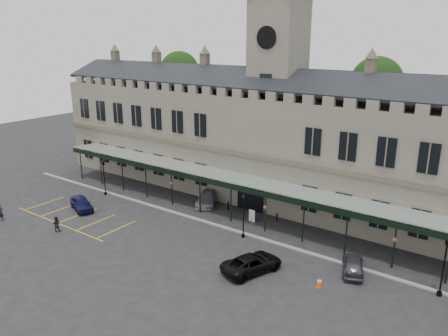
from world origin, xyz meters
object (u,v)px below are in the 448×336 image
Objects in this scene: lamp_post_mid at (243,212)px; car_left_a at (81,204)px; person_b at (56,224)px; clock_tower at (277,84)px; lamp_post_right at (445,260)px; car_van at (252,263)px; traffic_cone at (319,282)px; sign_board at (252,216)px; person_a at (0,213)px; lamp_post_left at (104,174)px; station_building at (275,143)px; car_right_a at (353,264)px; car_taxi at (207,198)px.

lamp_post_mid reaches higher than car_left_a.
clock_tower is at bearing -157.01° from person_b.
lamp_post_right is 0.94× the size of car_van.
sign_board is (-10.58, 7.33, 0.24)m from traffic_cone.
sign_board is (-18.17, 3.28, -2.24)m from lamp_post_right.
person_a is at bearing -163.63° from lamp_post_right.
station_building is at bearing 33.25° from lamp_post_left.
person_b is at bearing -25.66° from person_a.
station_building is 46.77× the size of sign_board.
sign_board is 0.32× the size of car_right_a.
car_van is at bearing -26.43° from person_a.
lamp_post_right is 6.16× the size of traffic_cone.
lamp_post_right reaches higher than sign_board.
car_right_a reaches higher than sign_board.
clock_tower is 22.60m from lamp_post_left.
sign_board is 18.61m from car_left_a.
station_building is 14.90× the size of car_right_a.
person_a is (-4.20, -6.71, 0.19)m from car_left_a.
clock_tower is 24.92m from lamp_post_right.
lamp_post_mid is at bearing 157.88° from traffic_cone.
person_b is at bearing -143.68° from car_taxi.
car_right_a reaches higher than traffic_cone.
lamp_post_left is (-16.67, -10.93, -3.90)m from station_building.
lamp_post_mid is 10.30m from traffic_cone.
lamp_post_mid is at bearing -0.32° from lamp_post_left.
station_building reaches higher than sign_board.
car_van is (23.67, -4.90, -1.85)m from lamp_post_left.
person_b is (-7.30, -14.30, 0.08)m from car_taxi.
car_van is (7.00, -15.83, -5.75)m from station_building.
lamp_post_right is 25.45m from car_taxi.
car_right_a is at bearing -39.52° from station_building.
traffic_cone is 0.16× the size of car_taxi.
traffic_cone is at bearing -27.55° from sign_board.
car_van is (-5.35, -1.00, 0.33)m from traffic_cone.
person_a is at bearing -130.75° from station_building.
sign_board is at bearing -37.39° from car_van.
car_left_a is (-15.00, -15.58, -5.75)m from station_building.
clock_tower is at bearing 129.62° from traffic_cone.
traffic_cone is 0.15× the size of car_van.
traffic_cone is (-7.59, -4.05, -2.48)m from lamp_post_right.
car_right_a is at bearing -0.60° from lamp_post_left.
station_building is 38.27× the size of person_b.
car_right_a is (10.61, -0.21, -1.88)m from lamp_post_mid.
lamp_post_right reaches higher than lamp_post_mid.
sign_board is at bearing -42.83° from car_left_a.
clock_tower is 15.62m from lamp_post_mid.
station_building is at bearing -45.66° from car_van.
clock_tower reaches higher than station_building.
car_taxi is at bearing -128.98° from station_building.
clock_tower is at bearing -60.66° from car_right_a.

